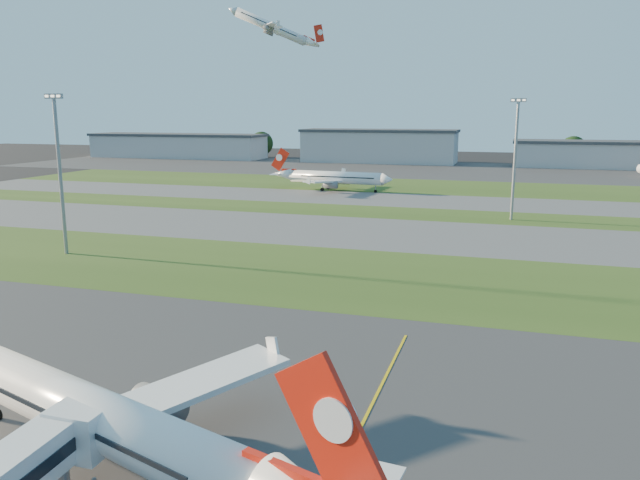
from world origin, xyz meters
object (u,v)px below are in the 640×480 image
at_px(airliner_parked, 97,420).
at_px(light_mast_centre, 515,151).
at_px(light_mast_west, 59,164).
at_px(airliner_taxiing, 335,178).

bearing_deg(airliner_parked, light_mast_centre, 95.63).
xyz_separation_m(light_mast_west, light_mast_centre, (70.00, 56.00, 0.00)).
xyz_separation_m(airliner_parked, light_mast_west, (-45.48, 53.12, 10.91)).
bearing_deg(light_mast_centre, light_mast_west, -141.34).
distance_m(airliner_parked, light_mast_west, 70.78).
bearing_deg(airliner_parked, airliner_taxiing, 118.35).
xyz_separation_m(airliner_taxiing, light_mast_centre, (50.61, -38.03, 10.94)).
relative_size(airliner_parked, airliner_taxiing, 0.97).
height_order(light_mast_west, light_mast_centre, same).
bearing_deg(airliner_taxiing, light_mast_west, 82.67).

